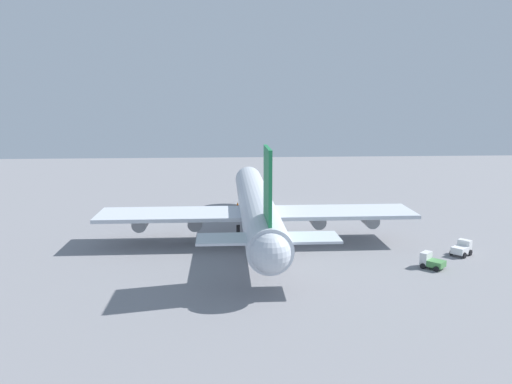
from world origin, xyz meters
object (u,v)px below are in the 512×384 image
Objects in this scene: cargo_airplane at (256,205)px; pushback_tractor at (462,248)px; safety_cone_nose at (238,204)px; maintenance_van at (431,261)px.

pushback_tractor is (-13.41, -35.62, -5.38)m from cargo_airplane.
pushback_tractor is at bearing -139.52° from safety_cone_nose.
cargo_airplane is 16.26× the size of pushback_tractor.
pushback_tractor is at bearing -51.90° from maintenance_van.
safety_cone_nose is (51.47, 30.27, -0.75)m from maintenance_van.
pushback_tractor is at bearing -110.62° from cargo_airplane.
safety_cone_nose is at bearing 5.11° from cargo_airplane.
pushback_tractor is 5.20× the size of safety_cone_nose.
cargo_airplane is 16.68× the size of maintenance_van.
maintenance_van reaches higher than safety_cone_nose.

